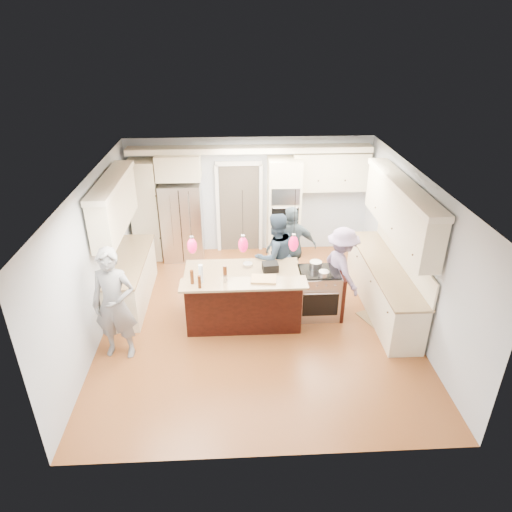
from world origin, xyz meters
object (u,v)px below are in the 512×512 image
Objects in this scene: island_range at (319,293)px; kitchen_island at (243,296)px; person_far_left at (275,256)px; refrigerator at (182,221)px; person_bar_end at (114,304)px.

kitchen_island is at bearing -176.89° from island_range.
refrigerator is at bearing -66.74° from person_far_left.
kitchen_island is 2.29m from person_bar_end.
island_range is 3.63m from person_bar_end.
person_bar_end is (-2.05, -0.91, 0.48)m from kitchen_island.
person_far_left is at bearing 50.23° from kitchen_island.
kitchen_island is (1.30, -2.57, -0.42)m from refrigerator.
person_bar_end is 3.18m from person_far_left.
person_far_left is (1.95, -1.79, -0.02)m from refrigerator.
person_bar_end reaches higher than refrigerator.
person_far_left is at bearing -42.55° from refrigerator.
person_far_left is (0.65, 0.78, 0.39)m from kitchen_island.
person_far_left is at bearing 38.89° from person_bar_end.
island_range is (2.71, -2.49, -0.44)m from refrigerator.
refrigerator is 0.86× the size of kitchen_island.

